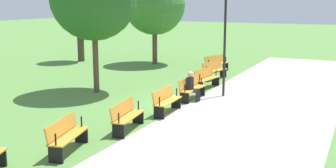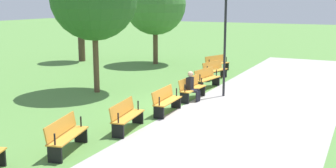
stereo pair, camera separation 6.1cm
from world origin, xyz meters
name	(u,v)px [view 2 (the right image)]	position (x,y,z in m)	size (l,w,h in m)	color
ground_plane	(182,106)	(0.00, 0.00, 0.00)	(120.00, 120.00, 0.00)	#54843D
path_paving	(253,114)	(0.00, 2.74, 0.00)	(30.60, 5.46, 0.01)	#A39E99
bench_0	(217,63)	(-8.01, -1.43, 0.47)	(1.73, 1.00, 0.89)	orange
bench_1	(214,70)	(-5.77, -0.76, 0.47)	(1.73, 0.86, 0.89)	orange
bench_2	(207,78)	(-3.49, -0.32, 0.47)	(1.72, 0.71, 0.89)	orange
bench_3	(192,88)	(-1.17, -0.10, 0.47)	(1.69, 0.55, 0.89)	orange
bench_4	(166,100)	(1.17, -0.10, 0.47)	(1.69, 0.55, 0.89)	orange
bench_5	(126,116)	(3.49, -0.32, 0.47)	(1.72, 0.71, 0.89)	orange
bench_6	(66,135)	(5.77, -0.76, 0.47)	(1.73, 0.86, 0.89)	orange
person_seated	(192,85)	(-0.91, 0.03, 0.64)	(0.34, 0.53, 1.20)	black
tree_1	(155,4)	(-9.05, -5.87, 3.72)	(3.81, 3.81, 5.64)	brown
lamp_post	(225,24)	(-2.32, 0.88, 2.99)	(0.32, 0.32, 4.34)	black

